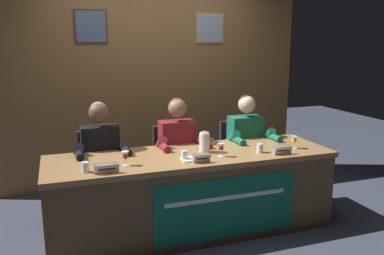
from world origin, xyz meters
name	(u,v)px	position (x,y,z in m)	size (l,w,h in m)	color
ground_plane	(192,228)	(0.00, 0.00, 0.00)	(12.00, 12.00, 0.00)	#383D4C
wall_back_panelled	(153,80)	(0.00, 1.49, 1.30)	(3.85, 0.14, 2.60)	brown
conference_table	(196,182)	(0.00, -0.11, 0.50)	(2.65, 0.81, 0.75)	olive
chair_left	(101,176)	(-0.78, 0.59, 0.42)	(0.44, 0.45, 0.88)	black
panelist_left	(102,155)	(-0.78, 0.39, 0.70)	(0.51, 0.48, 1.21)	black
nameplate_left	(107,168)	(-0.82, -0.31, 0.79)	(0.19, 0.06, 0.08)	white
juice_glass_left	(125,156)	(-0.64, -0.16, 0.83)	(0.06, 0.06, 0.12)	white
water_cup_left	(85,168)	(-0.98, -0.23, 0.79)	(0.06, 0.06, 0.08)	silver
chair_center	(174,168)	(0.00, 0.59, 0.42)	(0.44, 0.45, 0.88)	black
panelist_center	(180,148)	(0.00, 0.39, 0.70)	(0.51, 0.48, 1.21)	black
nameplate_center	(202,158)	(-0.01, -0.28, 0.79)	(0.15, 0.06, 0.08)	white
juice_glass_center	(221,147)	(0.22, -0.17, 0.83)	(0.06, 0.06, 0.12)	white
water_cup_center	(185,156)	(-0.13, -0.16, 0.79)	(0.06, 0.06, 0.08)	silver
chair_right	(240,161)	(0.78, 0.59, 0.42)	(0.44, 0.45, 0.88)	black
panelist_right	(248,142)	(0.78, 0.39, 0.70)	(0.51, 0.48, 1.21)	black
nameplate_right	(283,150)	(0.79, -0.29, 0.79)	(0.18, 0.06, 0.08)	white
juice_glass_right	(294,140)	(1.00, -0.15, 0.83)	(0.06, 0.06, 0.12)	white
water_cup_right	(260,149)	(0.62, -0.17, 0.79)	(0.06, 0.06, 0.08)	silver
water_pitcher_central	(205,143)	(0.13, 0.01, 0.84)	(0.15, 0.10, 0.21)	silver
document_stack_center	(193,159)	(-0.05, -0.18, 0.75)	(0.21, 0.15, 0.01)	white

